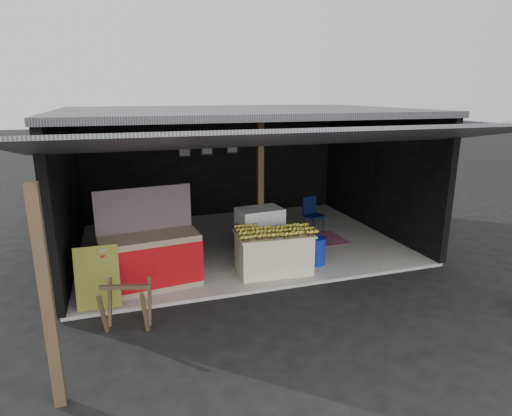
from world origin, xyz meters
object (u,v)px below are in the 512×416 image
object	(u,v)px
plastic_chair	(312,212)
sawhorse	(126,302)
banana_table	(273,252)
neighbor_stall	(151,258)
white_crate	(260,232)
water_barrel	(316,251)

from	to	relation	value
plastic_chair	sawhorse	bearing A→B (deg)	-159.71
banana_table	plastic_chair	size ratio (longest dim) A/B	1.67
sawhorse	plastic_chair	bearing A→B (deg)	50.76
plastic_chair	neighbor_stall	bearing A→B (deg)	-169.82
sawhorse	plastic_chair	distance (m)	5.44
white_crate	neighbor_stall	bearing A→B (deg)	-165.47
sawhorse	water_barrel	distance (m)	3.84
banana_table	water_barrel	xyz separation A→B (m)	(0.93, 0.07, -0.12)
banana_table	white_crate	size ratio (longest dim) A/B	1.45
sawhorse	neighbor_stall	bearing A→B (deg)	85.57
neighbor_stall	sawhorse	bearing A→B (deg)	-115.93
neighbor_stall	water_barrel	world-z (taller)	neighbor_stall
sawhorse	water_barrel	size ratio (longest dim) A/B	1.46
white_crate	water_barrel	distance (m)	1.25
banana_table	water_barrel	distance (m)	0.94
banana_table	sawhorse	xyz separation A→B (m)	(-2.69, -1.22, -0.00)
neighbor_stall	plastic_chair	world-z (taller)	neighbor_stall
white_crate	plastic_chair	xyz separation A→B (m)	(1.68, 1.06, 0.01)
white_crate	neighbor_stall	world-z (taller)	neighbor_stall
sawhorse	water_barrel	xyz separation A→B (m)	(3.62, 1.29, -0.12)
neighbor_stall	plastic_chair	size ratio (longest dim) A/B	2.00
white_crate	sawhorse	size ratio (longest dim) A/B	1.31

